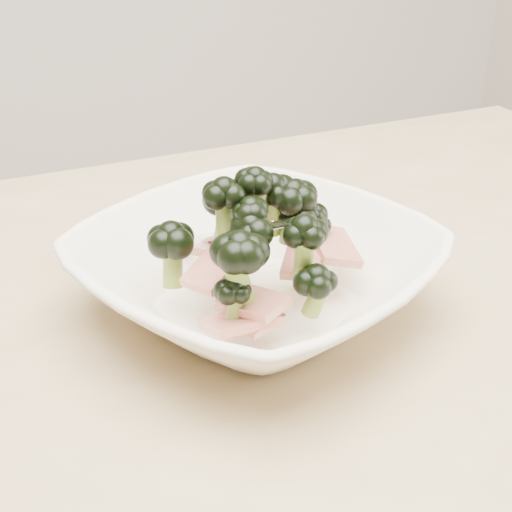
{
  "coord_description": "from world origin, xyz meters",
  "views": [
    {
      "loc": [
        -0.19,
        -0.44,
        1.08
      ],
      "look_at": [
        0.01,
        0.02,
        0.8
      ],
      "focal_mm": 50.0,
      "sensor_mm": 36.0,
      "label": 1
    }
  ],
  "objects": [
    {
      "name": "dining_table",
      "position": [
        0.0,
        0.0,
        0.65
      ],
      "size": [
        1.2,
        0.8,
        0.75
      ],
      "color": "tan",
      "rests_on": "ground"
    },
    {
      "name": "broccoli_dish",
      "position": [
        0.01,
        0.02,
        0.79
      ],
      "size": [
        0.37,
        0.37,
        0.12
      ],
      "color": "white",
      "rests_on": "dining_table"
    }
  ]
}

